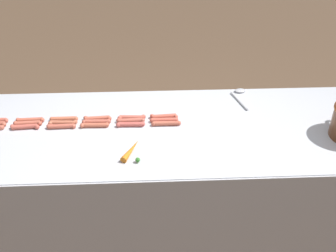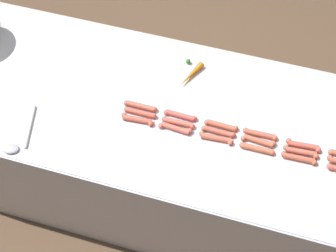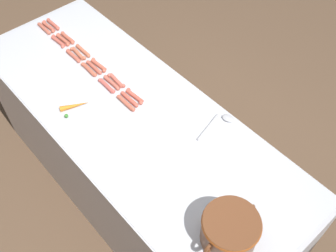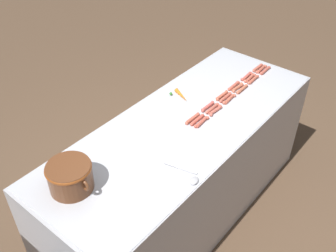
{
  "view_description": "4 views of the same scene",
  "coord_description": "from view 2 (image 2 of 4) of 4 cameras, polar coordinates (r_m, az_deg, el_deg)",
  "views": [
    {
      "loc": [
        1.7,
        -0.14,
        2.02
      ],
      "look_at": [
        0.06,
        -0.06,
        0.97
      ],
      "focal_mm": 40.79,
      "sensor_mm": 36.0,
      "label": 1
    },
    {
      "loc": [
        -1.07,
        -0.5,
        2.63
      ],
      "look_at": [
        -0.09,
        -0.22,
        0.94
      ],
      "focal_mm": 47.38,
      "sensor_mm": 36.0,
      "label": 2
    },
    {
      "loc": [
        0.81,
        1.24,
        2.65
      ],
      "look_at": [
        -0.1,
        0.22,
        0.92
      ],
      "focal_mm": 41.96,
      "sensor_mm": 36.0,
      "label": 3
    },
    {
      "loc": [
        -1.27,
        1.73,
        2.59
      ],
      "look_at": [
        -0.0,
        0.19,
        1.01
      ],
      "focal_mm": 41.52,
      "sensor_mm": 36.0,
      "label": 4
    }
  ],
  "objects": [
    {
      "name": "hot_dog_10",
      "position": [
        1.99,
        1.32,
        0.44
      ],
      "size": [
        0.03,
        0.16,
        0.03
      ],
      "color": "#C3614F",
      "rests_on": "griddle_counter"
    },
    {
      "name": "hot_dog_5",
      "position": [
        2.0,
        -3.97,
        0.84
      ],
      "size": [
        0.04,
        0.16,
        0.03
      ],
      "color": "#CE5B48",
      "rests_on": "griddle_counter"
    },
    {
      "name": "griddle_counter",
      "position": [
        2.47,
        -4.34,
        -2.81
      ],
      "size": [
        0.86,
        2.31,
        0.92
      ],
      "color": "#BCBCC1",
      "rests_on": "ground_plane"
    },
    {
      "name": "hot_dog_15",
      "position": [
        1.99,
        6.85,
        0.08
      ],
      "size": [
        0.03,
        0.16,
        0.03
      ],
      "color": "#CB6147",
      "rests_on": "griddle_counter"
    },
    {
      "name": "hot_dog_7",
      "position": [
        2.0,
        16.72,
        -3.19
      ],
      "size": [
        0.03,
        0.16,
        0.03
      ],
      "color": "#C7624B",
      "rests_on": "griddle_counter"
    },
    {
      "name": "hot_dog_17",
      "position": [
        2.04,
        -3.52,
        2.56
      ],
      "size": [
        0.03,
        0.16,
        0.03
      ],
      "color": "#C76048",
      "rests_on": "griddle_counter"
    },
    {
      "name": "hot_dog_2",
      "position": [
        1.96,
        11.37,
        -2.88
      ],
      "size": [
        0.03,
        0.16,
        0.03
      ],
      "color": "#CA6849",
      "rests_on": "griddle_counter"
    },
    {
      "name": "hot_dog_9",
      "position": [
        1.98,
        6.49,
        -0.72
      ],
      "size": [
        0.03,
        0.16,
        0.03
      ],
      "color": "#BF5D4A",
      "rests_on": "griddle_counter"
    },
    {
      "name": "ground_plane",
      "position": [
        2.88,
        -3.74,
        -7.17
      ],
      "size": [
        20.0,
        20.0,
        0.0
      ],
      "primitive_type": "plane",
      "color": "brown"
    },
    {
      "name": "hot_dog_4",
      "position": [
        1.97,
        0.94,
        -0.29
      ],
      "size": [
        0.03,
        0.16,
        0.03
      ],
      "color": "#CD6251",
      "rests_on": "griddle_counter"
    },
    {
      "name": "carrot",
      "position": [
        2.14,
        2.92,
        6.71
      ],
      "size": [
        0.17,
        0.1,
        0.03
      ],
      "color": "orange",
      "rests_on": "griddle_counter"
    },
    {
      "name": "hot_dog_8",
      "position": [
        1.98,
        11.53,
        -1.88
      ],
      "size": [
        0.03,
        0.16,
        0.03
      ],
      "color": "#C1674B",
      "rests_on": "griddle_counter"
    },
    {
      "name": "hot_dog_1",
      "position": [
        1.98,
        16.49,
        -3.99
      ],
      "size": [
        0.03,
        0.16,
        0.03
      ],
      "color": "#C65F47",
      "rests_on": "griddle_counter"
    },
    {
      "name": "hot_dog_13",
      "position": [
        2.02,
        17.01,
        -2.41
      ],
      "size": [
        0.04,
        0.16,
        0.03
      ],
      "color": "#CB5B4B",
      "rests_on": "griddle_counter"
    },
    {
      "name": "hot_dog_3",
      "position": [
        1.96,
        6.2,
        -1.56
      ],
      "size": [
        0.03,
        0.16,
        0.03
      ],
      "color": "#CE624A",
      "rests_on": "griddle_counter"
    },
    {
      "name": "hot_dog_14",
      "position": [
        2.0,
        11.76,
        -1.03
      ],
      "size": [
        0.03,
        0.16,
        0.03
      ],
      "color": "#CA5F4A",
      "rests_on": "griddle_counter"
    },
    {
      "name": "hot_dog_16",
      "position": [
        2.01,
        1.58,
        1.37
      ],
      "size": [
        0.03,
        0.16,
        0.03
      ],
      "color": "#CB594F",
      "rests_on": "griddle_counter"
    },
    {
      "name": "hot_dog_11",
      "position": [
        2.02,
        -3.61,
        1.72
      ],
      "size": [
        0.03,
        0.16,
        0.03
      ],
      "color": "#CC5947",
      "rests_on": "griddle_counter"
    },
    {
      "name": "serving_spoon",
      "position": [
        2.05,
        -18.8,
        -1.87
      ],
      "size": [
        0.27,
        0.1,
        0.02
      ],
      "color": "#B7B7BC",
      "rests_on": "griddle_counter"
    }
  ]
}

